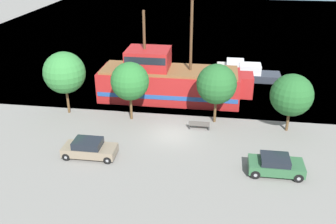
{
  "coord_description": "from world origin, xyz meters",
  "views": [
    {
      "loc": [
        3.71,
        -28.69,
        15.82
      ],
      "look_at": [
        -0.7,
        2.0,
        1.2
      ],
      "focal_mm": 40.0,
      "sensor_mm": 36.0,
      "label": 1
    }
  ],
  "objects_px": {
    "moored_boat_dockside": "(252,74)",
    "parked_car_curb_front": "(276,165)",
    "moored_boat_outer": "(237,67)",
    "bench_promenade_east": "(199,125)",
    "fire_hydrant": "(103,144)",
    "parked_car_curb_mid": "(89,149)",
    "pirate_ship": "(168,81)"
  },
  "relations": [
    {
      "from": "moored_boat_outer",
      "to": "bench_promenade_east",
      "type": "bearing_deg",
      "value": -102.59
    },
    {
      "from": "fire_hydrant",
      "to": "moored_boat_outer",
      "type": "bearing_deg",
      "value": 61.97
    },
    {
      "from": "moored_boat_dockside",
      "to": "moored_boat_outer",
      "type": "bearing_deg",
      "value": 118.3
    },
    {
      "from": "moored_boat_dockside",
      "to": "parked_car_curb_mid",
      "type": "height_order",
      "value": "moored_boat_dockside"
    },
    {
      "from": "pirate_ship",
      "to": "moored_boat_outer",
      "type": "relative_size",
      "value": 2.92
    },
    {
      "from": "moored_boat_outer",
      "to": "moored_boat_dockside",
      "type": "bearing_deg",
      "value": -61.7
    },
    {
      "from": "pirate_ship",
      "to": "moored_boat_outer",
      "type": "height_order",
      "value": "pirate_ship"
    },
    {
      "from": "moored_boat_outer",
      "to": "parked_car_curb_front",
      "type": "xyz_separation_m",
      "value": [
        2.19,
        -23.11,
        0.18
      ]
    },
    {
      "from": "pirate_ship",
      "to": "parked_car_curb_mid",
      "type": "bearing_deg",
      "value": -110.03
    },
    {
      "from": "moored_boat_outer",
      "to": "parked_car_curb_front",
      "type": "distance_m",
      "value": 23.22
    },
    {
      "from": "pirate_ship",
      "to": "parked_car_curb_front",
      "type": "height_order",
      "value": "pirate_ship"
    },
    {
      "from": "pirate_ship",
      "to": "fire_hydrant",
      "type": "xyz_separation_m",
      "value": [
        -3.84,
        -10.92,
        -1.63
      ]
    },
    {
      "from": "pirate_ship",
      "to": "bench_promenade_east",
      "type": "distance_m",
      "value": 7.7
    },
    {
      "from": "moored_boat_dockside",
      "to": "parked_car_curb_mid",
      "type": "xyz_separation_m",
      "value": [
        -13.73,
        -19.65,
        0.01
      ]
    },
    {
      "from": "moored_boat_outer",
      "to": "parked_car_curb_mid",
      "type": "xyz_separation_m",
      "value": [
        -12.04,
        -22.8,
        0.18
      ]
    },
    {
      "from": "pirate_ship",
      "to": "moored_boat_outer",
      "type": "distance_m",
      "value": 12.99
    },
    {
      "from": "moored_boat_dockside",
      "to": "moored_boat_outer",
      "type": "height_order",
      "value": "moored_boat_dockside"
    },
    {
      "from": "moored_boat_dockside",
      "to": "parked_car_curb_front",
      "type": "bearing_deg",
      "value": -88.59
    },
    {
      "from": "fire_hydrant",
      "to": "parked_car_curb_front",
      "type": "bearing_deg",
      "value": -7.24
    },
    {
      "from": "moored_boat_outer",
      "to": "fire_hydrant",
      "type": "xyz_separation_m",
      "value": [
        -11.39,
        -21.39,
        -0.12
      ]
    },
    {
      "from": "moored_boat_outer",
      "to": "bench_promenade_east",
      "type": "relative_size",
      "value": 2.92
    },
    {
      "from": "moored_boat_outer",
      "to": "fire_hydrant",
      "type": "distance_m",
      "value": 24.23
    },
    {
      "from": "moored_boat_dockside",
      "to": "fire_hydrant",
      "type": "bearing_deg",
      "value": -125.64
    },
    {
      "from": "parked_car_curb_front",
      "to": "moored_boat_outer",
      "type": "bearing_deg",
      "value": 95.4
    },
    {
      "from": "parked_car_curb_mid",
      "to": "bench_promenade_east",
      "type": "distance_m",
      "value": 10.07
    },
    {
      "from": "parked_car_curb_front",
      "to": "parked_car_curb_mid",
      "type": "bearing_deg",
      "value": 178.72
    },
    {
      "from": "fire_hydrant",
      "to": "bench_promenade_east",
      "type": "xyz_separation_m",
      "value": [
        7.59,
        4.38,
        0.03
      ]
    },
    {
      "from": "moored_boat_dockside",
      "to": "parked_car_curb_front",
      "type": "distance_m",
      "value": 19.97
    },
    {
      "from": "parked_car_curb_front",
      "to": "bench_promenade_east",
      "type": "relative_size",
      "value": 2.12
    },
    {
      "from": "parked_car_curb_front",
      "to": "fire_hydrant",
      "type": "distance_m",
      "value": 13.68
    },
    {
      "from": "moored_boat_dockside",
      "to": "bench_promenade_east",
      "type": "distance_m",
      "value": 14.91
    },
    {
      "from": "parked_car_curb_front",
      "to": "fire_hydrant",
      "type": "xyz_separation_m",
      "value": [
        -13.57,
        1.72,
        -0.3
      ]
    }
  ]
}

